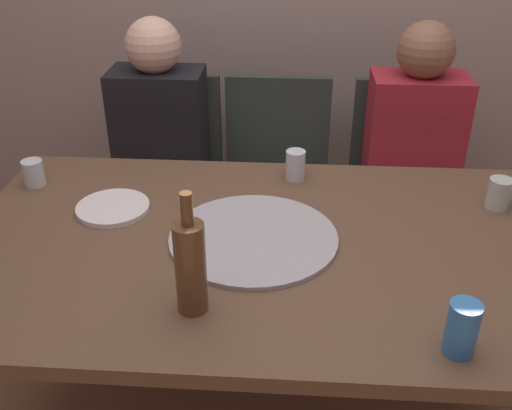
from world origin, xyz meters
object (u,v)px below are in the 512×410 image
Objects in this scene: soda_can at (462,329)px; plate_stack at (113,208)px; chair_left at (167,171)px; guest_in_sweater at (157,159)px; pizza_tray at (253,237)px; dining_table at (264,263)px; wine_bottle at (190,265)px; chair_right at (404,179)px; tumbler_far at (33,173)px; wine_glass at (295,165)px; chair_middle at (277,175)px; guest_in_beanie at (414,167)px; tumbler_near at (499,193)px.

soda_can reaches higher than plate_stack.
chair_left is 0.20m from guest_in_sweater.
dining_table is at bearing -15.90° from pizza_tray.
chair_right is at bearing 59.91° from wine_bottle.
plate_stack is at bearing 163.17° from dining_table.
wine_glass is (0.82, 0.10, 0.01)m from tumbler_far.
chair_middle is 0.53m from chair_right.
pizza_tray is (-0.03, 0.01, 0.08)m from dining_table.
plate_stack is 0.18× the size of guest_in_beanie.
guest_in_sweater is at bearing 8.61° from chair_right.
chair_right is at bearing 58.99° from dining_table.
wine_glass reaches higher than plate_stack.
chair_left is 1.00m from chair_right.
chair_left reaches higher than wine_glass.
chair_right is at bearing -171.39° from guest_in_sweater.
chair_middle is (0.15, 1.18, -0.36)m from wine_bottle.
chair_left is at bearing 0.00° from chair_middle.
guest_in_beanie is (0.57, 0.73, -0.12)m from pizza_tray.
dining_table is 5.60× the size of wine_bottle.
soda_can is 1.38m from chair_middle.
chair_left reaches higher than tumbler_near.
wine_bottle is (-0.15, -0.29, 0.19)m from dining_table.
tumbler_far is 1.37m from guest_in_beanie.
wine_bottle is (-0.12, -0.30, 0.11)m from pizza_tray.
pizza_tray is 3.76× the size of soda_can.
wine_glass is 0.75m from chair_right.
pizza_tray is at bearing 116.15° from chair_left.
chair_left is (-0.46, 0.89, -0.17)m from dining_table.
chair_middle is at bearing 87.76° from pizza_tray.
wine_bottle is at bearing 82.70° from chair_middle.
soda_can reaches higher than pizza_tray.
tumbler_near is at bearing -13.44° from wine_glass.
tumbler_near is at bearing 67.70° from soda_can.
wine_bottle reaches higher than dining_table.
pizza_tray is 0.44m from plate_stack.
wine_glass is at bearing 78.40° from dining_table.
tumbler_far is at bearing -173.26° from wine_glass.
chair_middle is at bearing 82.70° from wine_bottle.
wine_glass is 0.80m from chair_left.
dining_table is 1.43× the size of guest_in_beanie.
pizza_tray is at bearing -162.34° from tumbler_near.
tumbler_near is 0.73m from chair_right.
chair_right is 1.02m from guest_in_sweater.
guest_in_beanie is at bearing 90.00° from chair_right.
chair_left is (-0.89, 1.28, -0.31)m from soda_can.
tumbler_near is 1.26m from guest_in_sweater.
dining_table is 0.91m from chair_middle.
chair_left is (-0.01, 0.75, -0.25)m from plate_stack.
soda_can reaches higher than dining_table.
guest_in_beanie is at bearing 19.75° from tumbler_far.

